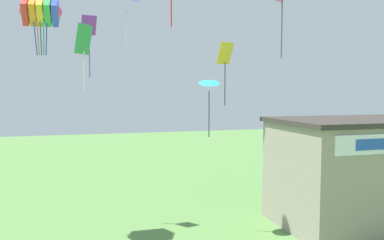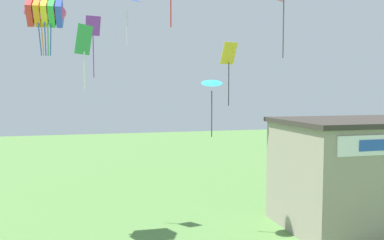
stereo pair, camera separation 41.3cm
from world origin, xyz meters
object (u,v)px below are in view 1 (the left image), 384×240
Objects in this scene: kite_yellow_diamond at (225,60)px; kite_pink_diamond at (282,2)px; seaside_building at (358,171)px; kite_cyan_delta at (209,84)px; kite_green_diamond at (84,45)px; kite_rainbow_parafoil at (41,11)px; kite_purple_streamer at (89,33)px.

kite_pink_diamond is at bearing -89.31° from kite_yellow_diamond.
seaside_building is 2.90× the size of kite_cyan_delta.
kite_cyan_delta is at bearing 114.55° from kite_pink_diamond.
kite_green_diamond reaches higher than seaside_building.
kite_rainbow_parafoil is (-15.96, 3.82, 8.24)m from seaside_building.
seaside_building is 16.22m from kite_purple_streamer.
seaside_building is at bearing -11.59° from kite_cyan_delta.
kite_yellow_diamond is at bearing 38.58° from kite_green_diamond.
kite_cyan_delta is 3.23m from kite_yellow_diamond.
kite_cyan_delta is 7.13m from kite_purple_streamer.
kite_pink_diamond is 10.41m from kite_purple_streamer.
kite_rainbow_parafoil reaches higher than kite_yellow_diamond.
kite_pink_diamond is 0.98× the size of kite_purple_streamer.
kite_pink_diamond is at bearing -0.16° from kite_green_diamond.
seaside_building is 2.93× the size of kite_rainbow_parafoil.
kite_rainbow_parafoil is at bearing -159.30° from kite_purple_streamer.
kite_pink_diamond is at bearing -158.50° from seaside_building.
kite_cyan_delta is 5.48m from kite_pink_diamond.
kite_rainbow_parafoil is 11.71m from kite_pink_diamond.
kite_cyan_delta is (8.10, -2.21, -3.61)m from kite_rainbow_parafoil.
kite_cyan_delta is at bearing -127.28° from kite_yellow_diamond.
kite_cyan_delta is at bearing 168.41° from seaside_building.
kite_yellow_diamond is at bearing 52.72° from kite_cyan_delta.
kite_rainbow_parafoil is 6.90m from kite_green_diamond.
kite_rainbow_parafoil is at bearing -179.53° from kite_yellow_diamond.
kite_cyan_delta is 0.91× the size of kite_purple_streamer.
seaside_building is 18.36m from kite_rainbow_parafoil.
kite_rainbow_parafoil reaches higher than kite_pink_diamond.
kite_rainbow_parafoil is at bearing 148.02° from kite_pink_diamond.
kite_yellow_diamond is (1.75, 2.29, 1.47)m from kite_cyan_delta.
kite_yellow_diamond is 1.53× the size of kite_green_diamond.
kite_rainbow_parafoil is at bearing 166.53° from seaside_building.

